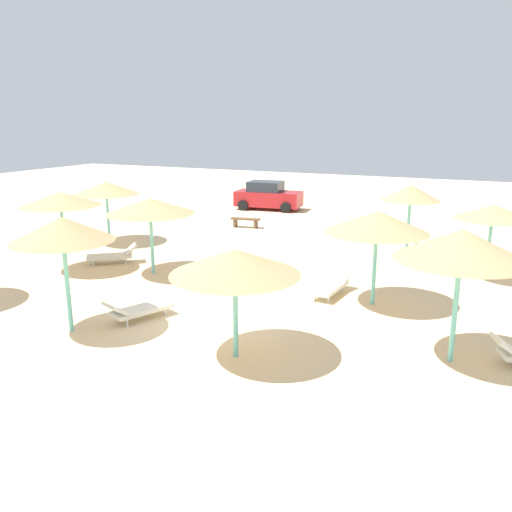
% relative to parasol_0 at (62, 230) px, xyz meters
% --- Properties ---
extents(ground_plane, '(80.00, 80.00, 0.00)m').
position_rel_parasol_0_xyz_m(ground_plane, '(3.05, 1.97, -2.72)').
color(ground_plane, beige).
extents(parasol_0, '(2.60, 2.60, 3.05)m').
position_rel_parasol_0_xyz_m(parasol_0, '(0.00, 0.00, 0.00)').
color(parasol_0, '#6BC6BC').
rests_on(parasol_0, ground).
extents(parasol_1, '(2.91, 2.91, 3.11)m').
position_rel_parasol_0_xyz_m(parasol_1, '(9.23, 2.34, 0.03)').
color(parasol_1, '#6BC6BC').
rests_on(parasol_1, ground).
extents(parasol_2, '(3.12, 3.12, 2.74)m').
position_rel_parasol_0_xyz_m(parasol_2, '(-1.22, 5.31, -0.27)').
color(parasol_2, '#6BC6BC').
rests_on(parasol_2, ground).
extents(parasol_3, '(2.26, 2.26, 2.94)m').
position_rel_parasol_0_xyz_m(parasol_3, '(6.68, 11.42, -0.10)').
color(parasol_3, '#6BC6BC').
rests_on(parasol_3, ground).
extents(parasol_4, '(3.02, 3.02, 2.84)m').
position_rel_parasol_0_xyz_m(parasol_4, '(6.71, 5.43, -0.21)').
color(parasol_4, '#6BC6BC').
rests_on(parasol_4, ground).
extents(parasol_5, '(2.99, 2.99, 2.60)m').
position_rel_parasol_0_xyz_m(parasol_5, '(4.64, 0.47, -0.43)').
color(parasol_5, '#6BC6BC').
rests_on(parasol_5, ground).
extents(parasol_7, '(2.48, 2.48, 2.62)m').
position_rel_parasol_0_xyz_m(parasol_7, '(9.69, 9.69, -0.37)').
color(parasol_7, '#6BC6BC').
rests_on(parasol_7, ground).
extents(parasol_8, '(2.91, 2.91, 2.74)m').
position_rel_parasol_0_xyz_m(parasol_8, '(-5.95, 8.55, -0.27)').
color(parasol_8, '#6BC6BC').
rests_on(parasol_8, ground).
extents(parasol_9, '(2.85, 2.85, 2.89)m').
position_rel_parasol_0_xyz_m(parasol_9, '(-4.38, 4.31, -0.09)').
color(parasol_9, '#6BC6BC').
rests_on(parasol_9, ground).
extents(lounger_0, '(1.31, 2.00, 0.68)m').
position_rel_parasol_0_xyz_m(lounger_0, '(1.13, 1.36, -2.41)').
color(lounger_0, silver).
rests_on(lounger_0, ground).
extents(lounger_2, '(1.86, 1.69, 0.73)m').
position_rel_parasol_0_xyz_m(lounger_2, '(-3.44, 5.81, -2.40)').
color(lounger_2, silver).
rests_on(lounger_2, ground).
extents(lounger_3, '(1.81, 1.75, 0.74)m').
position_rel_parasol_0_xyz_m(lounger_3, '(7.49, 13.50, -2.40)').
color(lounger_3, silver).
rests_on(lounger_3, ground).
extents(lounger_4, '(0.81, 1.96, 0.63)m').
position_rel_parasol_0_xyz_m(lounger_4, '(5.31, 5.76, -2.41)').
color(lounger_4, silver).
rests_on(lounger_4, ground).
extents(bench_0, '(0.64, 1.55, 0.49)m').
position_rel_parasol_0_xyz_m(bench_0, '(3.93, 14.67, -2.38)').
color(bench_0, brown).
rests_on(bench_0, ground).
extents(bench_1, '(1.54, 0.63, 0.49)m').
position_rel_parasol_0_xyz_m(bench_1, '(-1.87, 14.18, -2.38)').
color(bench_1, brown).
rests_on(bench_1, ground).
extents(parked_car, '(4.16, 2.34, 1.72)m').
position_rel_parasol_0_xyz_m(parked_car, '(-3.11, 19.81, -1.90)').
color(parked_car, '#B21E23').
rests_on(parked_car, ground).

